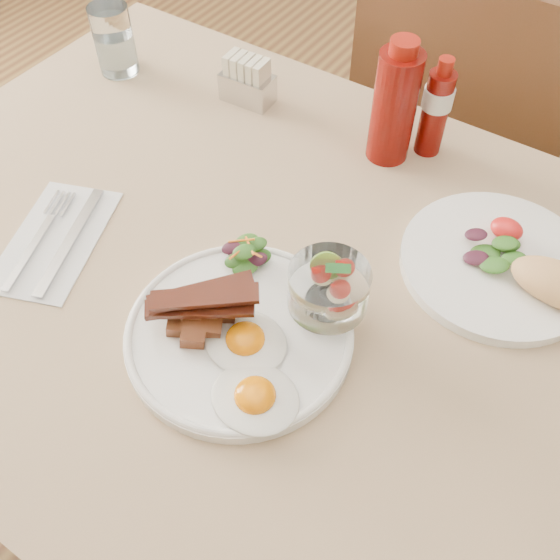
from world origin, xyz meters
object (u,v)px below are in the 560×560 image
Objects in this scene: table at (291,319)px; chair_far at (457,146)px; hot_sauce_bottle at (436,108)px; sugar_caddy at (247,82)px; second_plate at (513,267)px; fruit_cup at (329,288)px; ketchup_bottle at (394,105)px; main_plate at (239,334)px; water_glass at (115,44)px.

chair_far reaches higher than table.
sugar_caddy is at bearing -170.79° from hot_sauce_bottle.
hot_sauce_bottle is at bearing 139.26° from second_plate.
chair_far reaches higher than fruit_cup.
sugar_caddy is at bearing -178.78° from ketchup_bottle.
ketchup_bottle reaches higher than chair_far.
fruit_cup is 0.34m from ketchup_bottle.
main_plate is at bearing -92.25° from table.
second_plate reaches higher than main_plate.
hot_sauce_bottle is 0.57m from water_glass.
hot_sauce_bottle reaches higher than table.
main_plate is 0.42m from ketchup_bottle.
ketchup_bottle is at bearing -1.91° from sugar_caddy.
second_plate is at bearing 50.66° from fruit_cup.
ketchup_bottle is 1.22× the size of hot_sauce_bottle.
chair_far is 9.51× the size of fruit_cup.
fruit_cup is 0.27m from second_plate.
table is at bearing -144.68° from second_plate.
main_plate is at bearing -58.97° from sugar_caddy.
hot_sauce_bottle is at bearing 6.07° from sugar_caddy.
second_plate is at bearing -16.72° from sugar_caddy.
ketchup_bottle is at bearing 152.63° from second_plate.
second_plate is 1.43× the size of ketchup_bottle.
hot_sauce_bottle is (0.04, 0.46, 0.07)m from main_plate.
table is at bearing 87.75° from main_plate.
main_plate is 1.00× the size of second_plate.
chair_far is 10.26× the size of sugar_caddy.
hot_sauce_bottle is (0.03, -0.32, 0.30)m from chair_far.
chair_far is at bearing 87.66° from ketchup_bottle.
water_glass is at bearing 174.70° from second_plate.
hot_sauce_bottle is at bearing 84.46° from table.
second_plate is at bearing -27.37° from ketchup_bottle.
table is 0.59m from water_glass.
table is at bearing -90.00° from chair_far.
chair_far is at bearing 39.00° from water_glass.
chair_far is 4.77× the size of ketchup_bottle.
fruit_cup is 1.08× the size of sugar_caddy.
sugar_caddy is (-0.52, 0.12, 0.02)m from second_plate.
table is 0.38m from hot_sauce_bottle.
second_plate is 0.77m from water_glass.
fruit_cup is at bearing -84.17° from hot_sauce_bottle.
chair_far reaches higher than hot_sauce_bottle.
fruit_cup is (0.07, -0.70, 0.30)m from chair_far.
chair_far is at bearing 49.93° from sugar_caddy.
sugar_caddy is at bearing -126.93° from chair_far.
main_plate is 0.49m from sugar_caddy.
hot_sauce_bottle is (-0.04, 0.38, 0.01)m from fruit_cup.
sugar_caddy is (-0.26, -0.01, -0.06)m from ketchup_bottle.
water_glass is (-0.76, 0.07, 0.03)m from second_plate.
sugar_caddy is (-0.27, 0.40, 0.03)m from main_plate.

